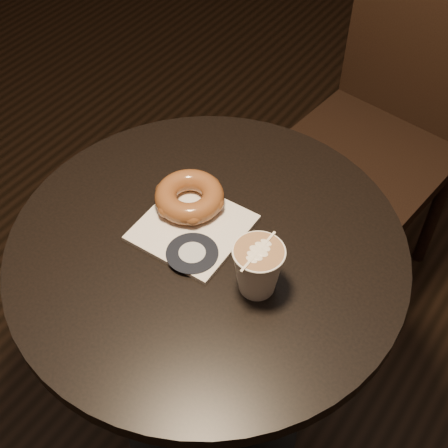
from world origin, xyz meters
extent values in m
plane|color=black|center=(0.00, 0.00, 0.00)|extent=(4.50, 4.50, 0.00)
cylinder|color=black|center=(0.00, 0.00, 0.73)|extent=(0.70, 0.70, 0.03)
cylinder|color=black|center=(0.00, 0.00, 0.37)|extent=(0.07, 0.07, 0.70)
cylinder|color=black|center=(0.00, 0.00, 0.01)|extent=(0.44, 0.44, 0.02)
cube|color=black|center=(0.02, 0.68, 0.46)|extent=(0.45, 0.45, 0.04)
cube|color=black|center=(0.04, 0.87, 0.76)|extent=(0.41, 0.08, 0.55)
cylinder|color=black|center=(-0.17, 0.53, 0.23)|extent=(0.04, 0.04, 0.46)
cylinder|color=black|center=(0.18, 0.49, 0.23)|extent=(0.04, 0.04, 0.46)
cylinder|color=black|center=(-0.13, 0.87, 0.23)|extent=(0.04, 0.04, 0.46)
cylinder|color=black|center=(0.21, 0.84, 0.23)|extent=(0.04, 0.04, 0.46)
cube|color=white|center=(-0.04, 0.01, 0.75)|extent=(0.18, 0.18, 0.01)
torus|color=brown|center=(-0.08, 0.05, 0.78)|extent=(0.13, 0.13, 0.04)
camera|label=1|loc=(0.42, -0.54, 1.59)|focal=50.00mm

